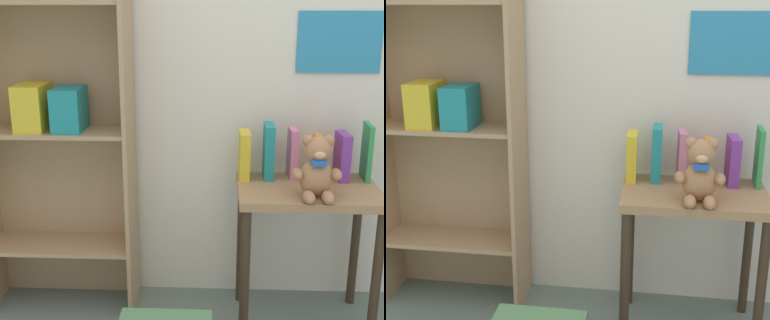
# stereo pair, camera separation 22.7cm
# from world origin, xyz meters

# --- Properties ---
(wall_back) EXTENTS (4.80, 0.07, 2.50)m
(wall_back) POSITION_xyz_m (0.00, 1.27, 1.25)
(wall_back) COLOR silver
(wall_back) RESTS_ON ground_plane
(bookshelf_side) EXTENTS (0.68, 0.27, 1.69)m
(bookshelf_side) POSITION_xyz_m (-0.87, 1.12, 0.93)
(bookshelf_side) COLOR tan
(bookshelf_side) RESTS_ON ground_plane
(display_table) EXTENTS (0.59, 0.41, 0.64)m
(display_table) POSITION_xyz_m (0.23, 0.97, 0.52)
(display_table) COLOR #9E754C
(display_table) RESTS_ON ground_plane
(teddy_bear) EXTENTS (0.19, 0.18, 0.25)m
(teddy_bear) POSITION_xyz_m (0.24, 0.85, 0.76)
(teddy_bear) COLOR #A8754C
(teddy_bear) RESTS_ON display_table
(book_standing_yellow) EXTENTS (0.05, 0.14, 0.21)m
(book_standing_yellow) POSITION_xyz_m (-0.04, 1.09, 0.75)
(book_standing_yellow) COLOR gold
(book_standing_yellow) RESTS_ON display_table
(book_standing_teal) EXTENTS (0.04, 0.14, 0.24)m
(book_standing_teal) POSITION_xyz_m (0.07, 1.10, 0.76)
(book_standing_teal) COLOR teal
(book_standing_teal) RESTS_ON display_table
(book_standing_pink) EXTENTS (0.04, 0.11, 0.22)m
(book_standing_pink) POSITION_xyz_m (0.17, 1.11, 0.75)
(book_standing_pink) COLOR #D17093
(book_standing_pink) RESTS_ON display_table
(book_standing_orange) EXTENTS (0.03, 0.12, 0.19)m
(book_standing_orange) POSITION_xyz_m (0.28, 1.08, 0.74)
(book_standing_orange) COLOR orange
(book_standing_orange) RESTS_ON display_table
(book_standing_purple) EXTENTS (0.05, 0.14, 0.21)m
(book_standing_purple) POSITION_xyz_m (0.39, 1.09, 0.75)
(book_standing_purple) COLOR purple
(book_standing_purple) RESTS_ON display_table
(book_standing_green) EXTENTS (0.03, 0.14, 0.24)m
(book_standing_green) POSITION_xyz_m (0.49, 1.10, 0.77)
(book_standing_green) COLOR #33934C
(book_standing_green) RESTS_ON display_table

